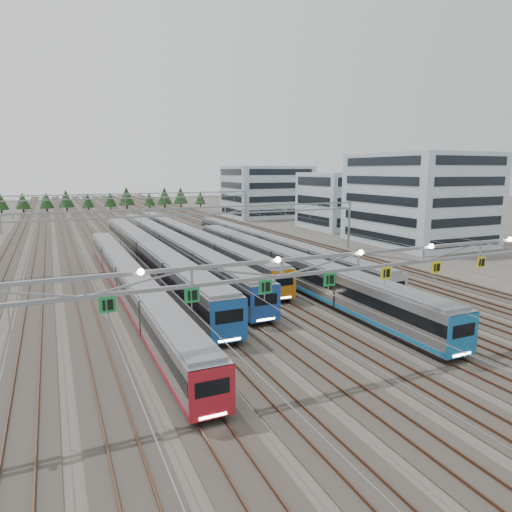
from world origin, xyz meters
name	(u,v)px	position (x,y,z in m)	size (l,w,h in m)	color
ground	(354,366)	(0.00, 0.00, 0.00)	(400.00, 400.00, 0.00)	#47423A
track_bed	(126,215)	(0.00, 100.00, 1.49)	(54.00, 260.00, 5.42)	#2D2823
train_a	(129,280)	(-11.25, 23.53, 1.89)	(2.53, 53.99, 3.28)	black
train_b	(148,254)	(-6.75, 36.20, 2.18)	(2.96, 60.54, 3.85)	black
train_c	(169,245)	(-2.25, 43.07, 2.08)	(2.82, 67.78, 3.67)	black
train_d	(189,239)	(2.25, 48.37, 2.02)	(2.73, 67.72, 3.55)	black
train_e	(281,264)	(6.75, 23.91, 2.06)	(2.77, 53.76, 3.61)	black
train_f	(268,246)	(11.25, 37.11, 1.95)	(2.62, 56.71, 3.40)	black
gantry_near	(358,264)	(-0.05, -0.12, 7.09)	(56.36, 0.61, 8.08)	gray
gantry_mid	(189,218)	(0.00, 40.00, 6.39)	(56.36, 0.36, 8.00)	gray
gantry_far	(135,200)	(0.00, 85.00, 6.39)	(56.36, 0.36, 8.00)	gray
depot_bldg_south	(419,199)	(42.60, 39.54, 8.04)	(18.00, 22.00, 16.08)	#9FB1BE
depot_bldg_mid	(339,201)	(42.21, 63.80, 6.33)	(14.00, 16.00, 12.66)	#9FB1BE
depot_bldg_north	(267,192)	(38.79, 95.13, 7.16)	(22.00, 18.00, 14.31)	#9FB1BE
treeline	(87,198)	(-7.20, 132.85, 4.23)	(81.20, 5.60, 7.02)	#332114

